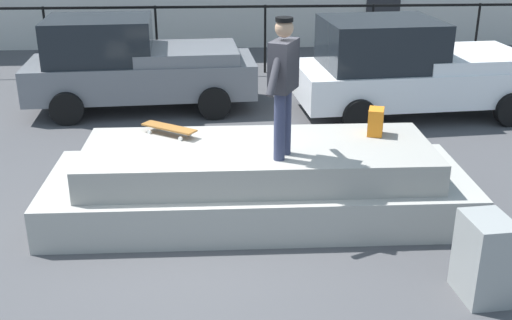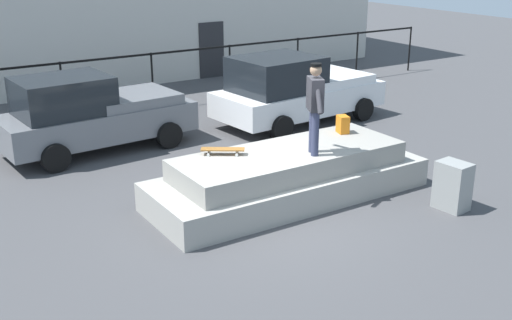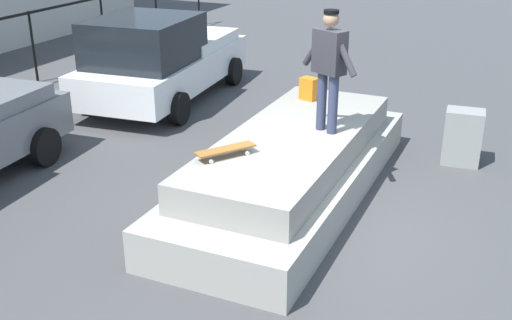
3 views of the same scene
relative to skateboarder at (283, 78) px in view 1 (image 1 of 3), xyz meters
The scene contains 9 objects.
ground_plane 2.22m from the skateboarder, behind, with size 60.00×60.00×0.00m, color #424244.
concrete_ledge 1.61m from the skateboarder, 125.01° to the left, with size 5.59×2.03×0.97m.
skateboarder is the anchor object (origin of this frame).
skateboard 1.94m from the skateboarder, 149.19° to the left, with size 0.79×0.63×0.12m.
backpack 1.75m from the skateboarder, 28.99° to the left, with size 0.28×0.20×0.37m, color orange.
car_grey_pickup_near 5.96m from the skateboarder, 115.52° to the left, with size 4.65×2.24×1.87m.
car_white_pickup_mid 5.63m from the skateboarder, 57.57° to the left, with size 4.96×2.56×1.90m.
utility_box 3.03m from the skateboarder, 41.08° to the right, with size 0.44×0.60×0.92m, color gray.
fence_row 8.30m from the skateboarder, 96.99° to the left, with size 24.06×0.06×1.68m.
Camera 1 is at (0.29, -7.18, 3.87)m, focal length 43.98 mm.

